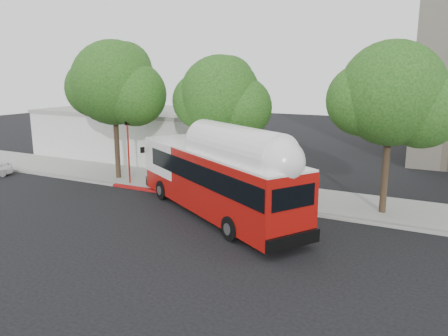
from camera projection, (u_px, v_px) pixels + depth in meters
name	position (u px, v px, depth m)	size (l,w,h in m)	color
ground	(184.00, 221.00, 22.62)	(120.00, 120.00, 0.00)	black
sidewalk	(238.00, 190.00, 28.25)	(60.00, 5.00, 0.15)	gray
curb_strip	(219.00, 200.00, 25.99)	(60.00, 0.30, 0.15)	gray
red_curb_segment	(177.00, 194.00, 27.33)	(10.00, 0.32, 0.16)	#9C1111
street_tree_left	(120.00, 86.00, 29.84)	(6.67, 5.80, 9.74)	#2D2116
street_tree_mid	(226.00, 99.00, 26.88)	(5.75, 5.00, 8.62)	#2D2116
street_tree_right	(401.00, 98.00, 22.17)	(6.21, 5.40, 9.18)	#2D2116
low_commercial_bldg	(136.00, 132.00, 40.56)	(16.20, 10.20, 4.25)	silver
transit_bus	(216.00, 181.00, 23.14)	(12.93, 9.18, 4.06)	#9D0F0A
signal_pole	(129.00, 153.00, 29.30)	(0.12, 0.41, 4.38)	red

